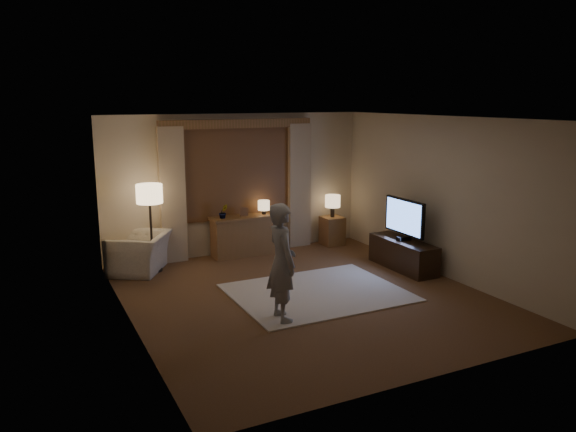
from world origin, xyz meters
TOP-DOWN VIEW (x-y plane):
  - room at (0.00, 0.50)m, footprint 5.04×5.54m
  - rug at (0.23, 0.06)m, footprint 2.50×2.00m
  - sideboard at (0.03, 2.50)m, footprint 1.20×0.40m
  - picture_frame at (0.03, 2.50)m, footprint 0.16×0.02m
  - plant at (-0.37, 2.50)m, footprint 0.17×0.13m
  - table_lamp_sideboard at (0.43, 2.50)m, footprint 0.22×0.22m
  - floor_lamp at (-1.74, 2.26)m, footprint 0.43×0.43m
  - armchair at (-1.94, 2.32)m, footprint 1.26×1.31m
  - side_table at (1.89, 2.45)m, footprint 0.40×0.40m
  - table_lamp_side at (1.89, 2.45)m, footprint 0.30×0.30m
  - tv_stand at (2.15, 0.51)m, footprint 0.45×1.40m
  - tv at (2.15, 0.51)m, footprint 0.24×0.99m
  - person at (-0.70, -0.64)m, footprint 0.41×0.59m

SIDE VIEW (x-z plane):
  - rug at x=0.23m, z-range 0.00..0.02m
  - tv_stand at x=2.15m, z-range 0.00..0.50m
  - side_table at x=1.89m, z-range 0.00..0.56m
  - armchair at x=-1.94m, z-range 0.00..0.65m
  - sideboard at x=0.03m, z-range 0.00..0.70m
  - person at x=-0.70m, z-range 0.02..1.57m
  - picture_frame at x=0.03m, z-range 0.70..0.90m
  - plant at x=-0.37m, z-range 0.70..1.00m
  - table_lamp_side at x=1.89m, z-range 0.65..1.09m
  - tv at x=2.15m, z-range 0.54..1.25m
  - table_lamp_sideboard at x=0.43m, z-range 0.75..1.05m
  - floor_lamp at x=-1.74m, z-range 0.50..1.99m
  - room at x=0.00m, z-range 0.01..2.65m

